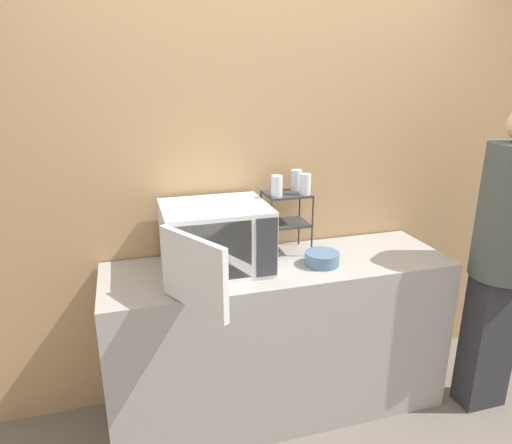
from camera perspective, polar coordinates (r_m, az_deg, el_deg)
ground_plane at (r=2.72m, az=4.90°, el=-25.41°), size 12.00×12.00×0.00m
wall_back at (r=2.61m, az=0.79°, el=5.51°), size 8.00×0.06×2.60m
counter at (r=2.65m, az=2.87°, el=-14.24°), size 1.86×0.57×0.90m
microwave at (r=2.32m, az=-5.20°, el=-2.08°), size 0.56×0.81×0.34m
dish_rack at (r=2.52m, az=3.82°, el=1.45°), size 0.24×0.20×0.35m
glass_front_left at (r=2.40m, az=2.62°, el=4.50°), size 0.06×0.06×0.11m
glass_back_right at (r=2.56m, az=5.04°, el=5.27°), size 0.06×0.06×0.11m
glass_front_right at (r=2.46m, az=6.17°, el=4.71°), size 0.06×0.06×0.11m
bowl at (r=2.44m, az=8.25°, el=-4.57°), size 0.18×0.18×0.07m
person at (r=2.78m, az=28.57°, el=-3.02°), size 0.32×0.32×1.72m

